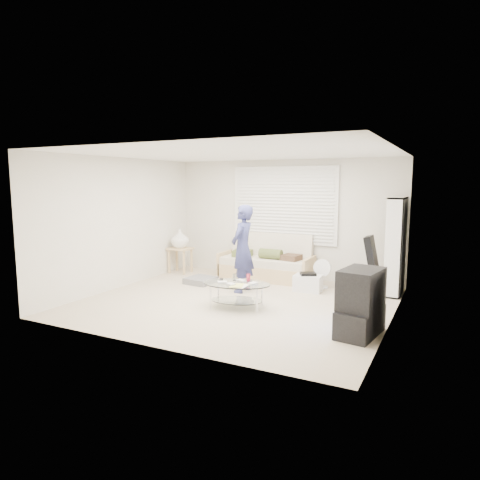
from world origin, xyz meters
The scene contains 13 objects.
ground centered at (0.00, 0.00, 0.00)m, with size 5.00×5.00×0.00m, color beige.
room_shell centered at (0.00, 0.48, 1.63)m, with size 5.02×4.52×2.51m.
window_blinds centered at (0.00, 2.20, 1.55)m, with size 2.32×0.08×1.62m.
futon_sofa centered at (-0.24, 1.87, 0.31)m, with size 1.96×0.79×0.96m.
grey_floor_pillow centered at (-1.27, 0.89, 0.06)m, with size 0.53×0.53×0.12m, color #5E5F63.
side_table centered at (-2.22, 1.56, 0.74)m, with size 0.50×0.40×0.99m.
bookshelf centered at (2.32, 1.77, 0.88)m, with size 0.28×0.74×1.77m.
guitar_case centered at (1.98, 1.54, 0.47)m, with size 0.40×0.39×1.06m.
floor_fan centered at (1.04, 1.64, 0.33)m, with size 0.34×0.23×0.57m.
storage_bin centered at (0.86, 1.27, 0.16)m, with size 0.53×0.39×0.35m.
tv_unit centered at (2.20, -0.66, 0.44)m, with size 0.56×0.88×0.90m.
coffee_table centered at (0.16, -0.28, 0.33)m, with size 1.23×0.93×0.53m.
standing_person centered at (-0.22, 0.69, 0.81)m, with size 0.59×0.39×1.62m, color navy.
Camera 1 is at (3.25, -6.30, 2.03)m, focal length 32.00 mm.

